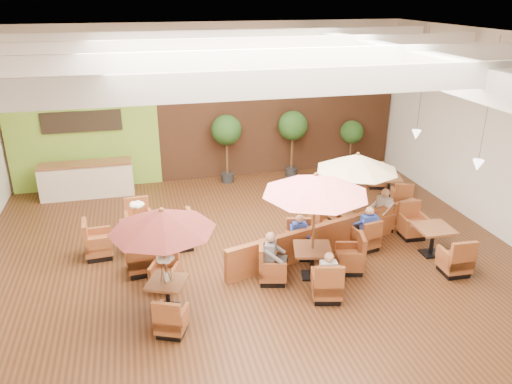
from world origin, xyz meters
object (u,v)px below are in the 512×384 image
object	(u,v)px
table_0	(163,234)
diner_0	(328,270)
service_counter	(87,180)
diner_4	(383,206)
diner_3	(368,224)
booth_divider	(330,237)
topiary_2	(352,134)
table_2	(356,179)
table_1	(315,208)
diner_1	(299,232)
table_3	(140,237)
topiary_0	(226,133)
table_5	(388,187)
table_4	(432,241)
diner_2	(273,253)
topiary_1	(293,128)

from	to	relation	value
table_0	diner_0	size ratio (longest dim) A/B	3.35
service_counter	diner_4	bearing A→B (deg)	-29.79
table_0	diner_3	size ratio (longest dim) A/B	3.13
booth_divider	service_counter	bearing A→B (deg)	122.68
topiary_2	table_2	bearing A→B (deg)	-112.83
table_1	diner_1	size ratio (longest dim) A/B	3.82
table_3	diner_4	distance (m)	6.79
booth_divider	topiary_0	size ratio (longest dim) A/B	2.51
table_5	table_2	bearing A→B (deg)	-118.31
table_4	diner_3	distance (m)	1.73
table_0	table_4	xyz separation A→B (m)	(6.91, 0.79, -1.45)
diner_4	diner_2	bearing A→B (deg)	99.32
service_counter	diner_1	size ratio (longest dim) A/B	4.16
topiary_2	diner_1	size ratio (longest dim) A/B	2.75
table_1	diner_3	size ratio (longest dim) A/B	3.42
table_2	diner_2	distance (m)	3.53
topiary_1	diner_4	bearing A→B (deg)	-77.31
booth_divider	diner_0	bearing A→B (deg)	-129.84
table_2	table_5	bearing A→B (deg)	34.06
table_4	table_5	bearing A→B (deg)	80.88
service_counter	table_2	xyz separation A→B (m)	(7.47, -4.79, 1.10)
topiary_1	diner_2	distance (m)	7.41
diner_3	topiary_2	bearing A→B (deg)	65.25
booth_divider	topiary_0	distance (m)	6.15
table_4	table_3	bearing A→B (deg)	167.69
topiary_1	diner_1	size ratio (longest dim) A/B	3.43
table_4	diner_1	bearing A→B (deg)	170.77
table_1	diner_3	xyz separation A→B (m)	(1.88, 0.96, -1.07)
service_counter	table_4	size ratio (longest dim) A/B	1.12
diner_2	diner_3	distance (m)	3.02
topiary_2	table_4	bearing A→B (deg)	-94.78
topiary_2	diner_4	xyz separation A→B (m)	(-1.20, -4.99, -0.70)
topiary_2	diner_1	xyz separation A→B (m)	(-3.98, -5.86, -0.75)
diner_0	table_5	bearing A→B (deg)	59.41
service_counter	table_2	size ratio (longest dim) A/B	1.21
diner_1	diner_2	size ratio (longest dim) A/B	0.85
service_counter	table_1	distance (m)	8.77
table_0	table_1	size ratio (longest dim) A/B	0.92
topiary_2	diner_3	distance (m)	6.29
table_0	diner_0	distance (m)	3.68
table_3	table_2	bearing A→B (deg)	-7.36
diner_0	diner_1	world-z (taller)	diner_0
topiary_1	diner_2	bearing A→B (deg)	-111.09
table_3	diner_4	world-z (taller)	table_3
table_2	diner_2	bearing A→B (deg)	-157.85
table_4	topiary_0	bearing A→B (deg)	124.96
diner_0	table_0	bearing A→B (deg)	-179.31
table_3	diner_4	size ratio (longest dim) A/B	3.35
table_3	topiary_0	distance (m)	5.80
diner_2	topiary_1	bearing A→B (deg)	-177.25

